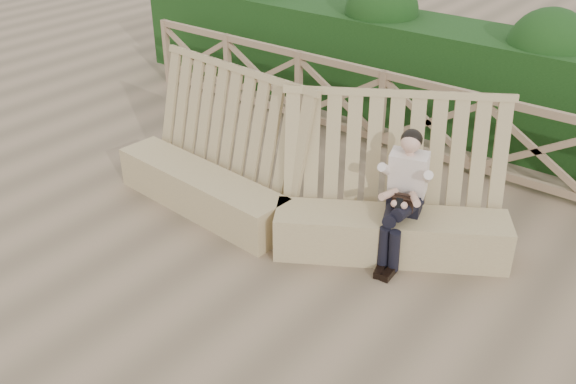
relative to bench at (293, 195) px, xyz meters
The scene contains 5 objects.
ground 1.20m from the bench, 70.32° to the right, with size 60.00×60.00×0.00m, color brown.
bench is the anchor object (origin of this frame).
woman 1.27m from the bench, 12.01° to the left, with size 0.47×0.84×1.39m.
guardrail 2.47m from the bench, 81.13° to the left, with size 10.10×0.09×1.10m.
hedge 3.67m from the bench, 84.03° to the left, with size 12.00×1.20×1.50m, color black.
Camera 1 is at (3.31, -3.80, 3.92)m, focal length 40.00 mm.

